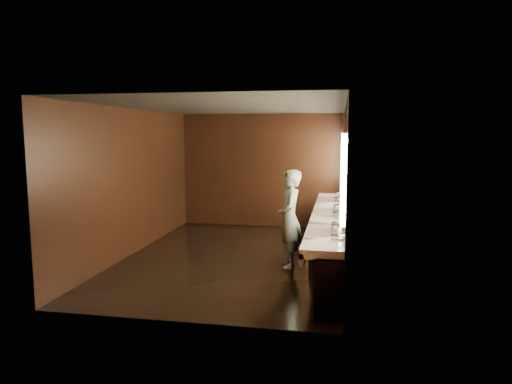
{
  "coord_description": "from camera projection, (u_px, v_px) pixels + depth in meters",
  "views": [
    {
      "loc": [
        1.92,
        -8.15,
        2.33
      ],
      "look_at": [
        0.42,
        0.0,
        1.26
      ],
      "focal_mm": 32.0,
      "sensor_mm": 36.0,
      "label": 1
    }
  ],
  "objects": [
    {
      "name": "wall_front",
      "position": [
        177.0,
        211.0,
        5.49
      ],
      "size": [
        4.0,
        0.02,
        2.8
      ],
      "primitive_type": "cube",
      "color": "black",
      "rests_on": "floor"
    },
    {
      "name": "wall_back",
      "position": [
        261.0,
        171.0,
        11.34
      ],
      "size": [
        4.0,
        0.02,
        2.8
      ],
      "primitive_type": "cube",
      "color": "black",
      "rests_on": "floor"
    },
    {
      "name": "sink_counter",
      "position": [
        331.0,
        236.0,
        8.21
      ],
      "size": [
        0.55,
        5.4,
        1.01
      ],
      "color": "black",
      "rests_on": "floor"
    },
    {
      "name": "wall_right",
      "position": [
        344.0,
        186.0,
        8.05
      ],
      "size": [
        0.02,
        6.0,
        2.8
      ],
      "primitive_type": "cube",
      "color": "black",
      "rests_on": "floor"
    },
    {
      "name": "ceiling",
      "position": [
        233.0,
        107.0,
        8.23
      ],
      "size": [
        4.0,
        6.0,
        0.02
      ],
      "primitive_type": "cube",
      "color": "#2D2D2B",
      "rests_on": "wall_back"
    },
    {
      "name": "trash_bin",
      "position": [
        318.0,
        249.0,
        8.15
      ],
      "size": [
        0.43,
        0.43,
        0.53
      ],
      "primitive_type": "cylinder",
      "rotation": [
        0.0,
        0.0,
        0.31
      ],
      "color": "black",
      "rests_on": "floor"
    },
    {
      "name": "person",
      "position": [
        290.0,
        219.0,
        7.91
      ],
      "size": [
        0.48,
        0.67,
        1.71
      ],
      "primitive_type": "imported",
      "rotation": [
        0.0,
        0.0,
        -1.45
      ],
      "color": "#92D2DA",
      "rests_on": "floor"
    },
    {
      "name": "wall_left",
      "position": [
        133.0,
        182.0,
        8.77
      ],
      "size": [
        0.02,
        6.0,
        2.8
      ],
      "primitive_type": "cube",
      "color": "black",
      "rests_on": "floor"
    },
    {
      "name": "floor",
      "position": [
        234.0,
        257.0,
        8.59
      ],
      "size": [
        6.0,
        6.0,
        0.0
      ],
      "primitive_type": "plane",
      "color": "black",
      "rests_on": "ground"
    },
    {
      "name": "mirror_band",
      "position": [
        343.0,
        166.0,
        8.01
      ],
      "size": [
        0.06,
        5.03,
        1.15
      ],
      "color": "#FDE6B7",
      "rests_on": "wall_right"
    }
  ]
}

